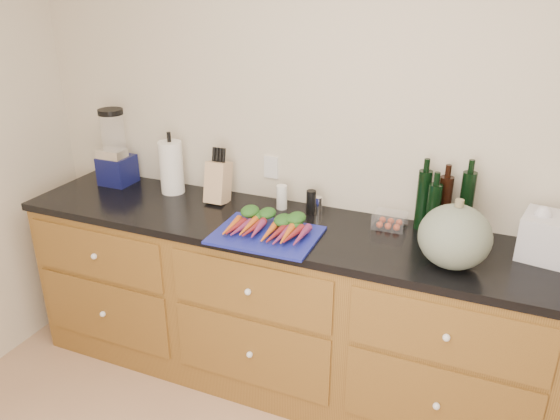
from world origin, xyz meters
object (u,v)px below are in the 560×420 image
at_px(carrots, 269,226).
at_px(tomato_box, 390,220).
at_px(paper_towel, 171,167).
at_px(squash, 455,237).
at_px(cutting_board, 266,235).
at_px(knife_block, 218,182).
at_px(blender_appliance, 115,152).

xyz_separation_m(carrots, tomato_box, (0.52, 0.29, 0.00)).
bearing_deg(tomato_box, paper_towel, -179.54).
bearing_deg(squash, carrots, -179.24).
relative_size(cutting_board, tomato_box, 3.14).
bearing_deg(tomato_box, carrots, -150.45).
distance_m(squash, tomato_box, 0.44).
bearing_deg(carrots, tomato_box, 29.55).
xyz_separation_m(paper_towel, tomato_box, (1.24, 0.01, -0.11)).
distance_m(squash, paper_towel, 1.59).
bearing_deg(knife_block, carrots, -32.07).
distance_m(carrots, blender_appliance, 1.15).
relative_size(carrots, squash, 1.29).
bearing_deg(cutting_board, carrots, 90.00).
xyz_separation_m(cutting_board, paper_towel, (-0.73, 0.32, 0.14)).
bearing_deg(blender_appliance, paper_towel, 0.36).
bearing_deg(cutting_board, blender_appliance, 163.98).
bearing_deg(squash, blender_appliance, 172.15).
height_order(paper_towel, knife_block, paper_towel).
bearing_deg(paper_towel, knife_block, -3.73).
xyz_separation_m(cutting_board, knife_block, (-0.42, 0.30, 0.10)).
height_order(cutting_board, blender_appliance, blender_appliance).
bearing_deg(cutting_board, squash, 3.32).
bearing_deg(cutting_board, paper_towel, 156.20).
xyz_separation_m(carrots, blender_appliance, (-1.11, 0.28, 0.16)).
bearing_deg(blender_appliance, tomato_box, 0.44).
distance_m(squash, knife_block, 1.29).
distance_m(blender_appliance, knife_block, 0.69).
relative_size(cutting_board, squash, 1.61).
bearing_deg(knife_block, cutting_board, -35.62).
height_order(paper_towel, tomato_box, paper_towel).
distance_m(blender_appliance, tomato_box, 1.63).
bearing_deg(cutting_board, tomato_box, 32.62).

